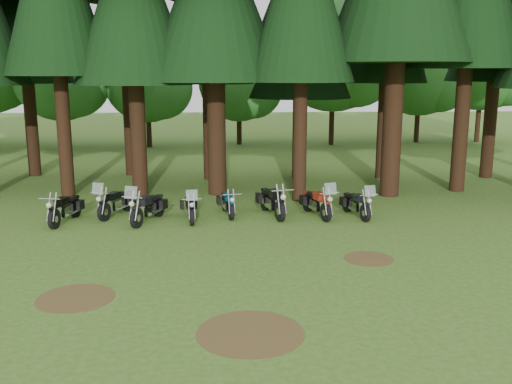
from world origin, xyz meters
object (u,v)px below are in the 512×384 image
motorcycle_0 (65,209)px  motorcycle_4 (228,204)px  motorcycle_2 (148,208)px  motorcycle_6 (317,204)px  motorcycle_7 (356,205)px  motorcycle_1 (116,203)px  motorcycle_3 (190,208)px  motorcycle_5 (272,202)px

motorcycle_0 → motorcycle_4: size_ratio=1.11×
motorcycle_2 → motorcycle_6: bearing=24.5°
motorcycle_2 → motorcycle_7: 7.43m
motorcycle_1 → motorcycle_0: bearing=-129.7°
motorcycle_0 → motorcycle_2: bearing=9.5°
motorcycle_3 → motorcycle_2: bearing=177.9°
motorcycle_1 → motorcycle_5: motorcycle_1 is taller
motorcycle_1 → motorcycle_4: bearing=21.0°
motorcycle_2 → motorcycle_4: 2.91m
motorcycle_3 → motorcycle_5: motorcycle_3 is taller
motorcycle_1 → motorcycle_3: bearing=6.3°
motorcycle_4 → motorcycle_5: (1.62, -0.16, 0.09)m
motorcycle_5 → motorcycle_7: bearing=-20.2°
motorcycle_7 → motorcycle_4: bearing=160.7°
motorcycle_0 → motorcycle_3: size_ratio=1.09×
motorcycle_3 → motorcycle_5: size_ratio=0.86×
motorcycle_1 → motorcycle_7: bearing=18.4°
motorcycle_6 → motorcycle_4: bearing=157.5°
motorcycle_0 → motorcycle_3: (4.31, 0.11, -0.04)m
motorcycle_0 → motorcycle_6: bearing=13.5°
motorcycle_0 → motorcycle_2: (2.86, -0.06, 0.03)m
motorcycle_3 → motorcycle_5: bearing=1.8°
motorcycle_0 → motorcycle_2: motorcycle_2 is taller
motorcycle_1 → motorcycle_3: size_ratio=1.06×
motorcycle_4 → motorcycle_7: bearing=-15.6°
motorcycle_0 → motorcycle_7: (10.28, 0.34, -0.02)m
motorcycle_5 → motorcycle_3: bearing=175.8°
motorcycle_3 → motorcycle_7: (5.97, 0.24, 0.02)m
motorcycle_1 → motorcycle_2: 1.57m
motorcycle_0 → motorcycle_1: size_ratio=1.03×
motorcycle_0 → motorcycle_5: 7.28m
motorcycle_0 → motorcycle_7: motorcycle_7 is taller
motorcycle_1 → motorcycle_3: (2.72, -0.75, -0.04)m
motorcycle_6 → motorcycle_7: 1.42m
motorcycle_3 → motorcycle_6: (4.55, 0.33, 0.05)m
motorcycle_2 → motorcycle_5: motorcycle_2 is taller
motorcycle_4 → motorcycle_6: (3.23, -0.36, 0.06)m
motorcycle_6 → motorcycle_7: bearing=-20.0°
motorcycle_2 → motorcycle_4: (2.78, 0.86, -0.08)m
motorcycle_0 → motorcycle_7: bearing=12.6°
motorcycle_3 → motorcycle_5: (2.95, 0.54, 0.07)m
motorcycle_1 → motorcycle_3: 2.82m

